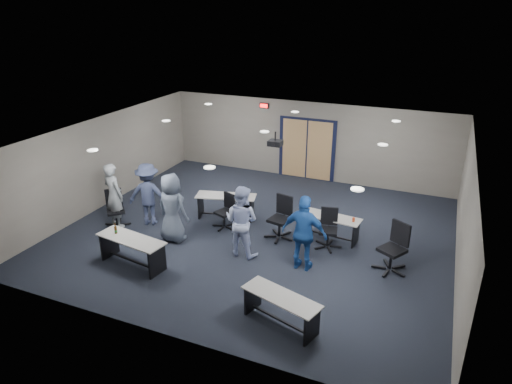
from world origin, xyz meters
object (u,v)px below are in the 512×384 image
at_px(table_back_right, 330,223).
at_px(person_plaid, 172,208).
at_px(person_gray, 114,195).
at_px(chair_back_c, 280,218).
at_px(chair_back_d, 328,229).
at_px(table_front_right, 281,305).
at_px(table_back_left, 226,202).
at_px(person_back, 149,194).
at_px(person_navy, 304,233).
at_px(chair_back_b, 224,211).
at_px(table_front_left, 132,246).
at_px(chair_loose_right, 392,248).
at_px(person_lightblue, 241,221).
at_px(chair_loose_left, 115,209).

relative_size(table_back_right, person_plaid, 0.89).
bearing_deg(person_gray, chair_back_c, -149.28).
xyz_separation_m(chair_back_d, person_plaid, (-3.80, -1.16, 0.40)).
height_order(table_front_right, chair_back_c, chair_back_c).
relative_size(table_back_left, person_gray, 0.97).
bearing_deg(person_plaid, person_back, -18.37).
distance_m(person_gray, person_back, 0.92).
bearing_deg(person_navy, chair_back_b, -21.03).
distance_m(table_back_left, person_navy, 3.39).
distance_m(chair_back_b, chair_back_c, 1.61).
bearing_deg(table_front_left, chair_loose_right, 29.05).
bearing_deg(person_gray, table_front_right, 175.65).
distance_m(chair_back_b, chair_loose_right, 4.55).
distance_m(chair_back_b, person_gray, 3.03).
height_order(table_back_left, person_lightblue, person_lightblue).
height_order(table_back_right, person_gray, person_gray).
bearing_deg(person_navy, chair_loose_right, -156.95).
bearing_deg(person_back, chair_loose_left, 19.53).
height_order(chair_loose_right, person_back, person_back).
distance_m(chair_back_d, chair_loose_right, 1.69).
distance_m(chair_loose_left, person_lightblue, 3.81).
bearing_deg(table_front_left, table_back_right, 46.54).
xyz_separation_m(chair_loose_right, person_lightblue, (-3.49, -0.63, 0.31)).
relative_size(table_back_right, chair_back_d, 1.59).
relative_size(chair_back_c, chair_loose_right, 0.98).
xyz_separation_m(table_front_left, table_back_left, (0.89, 3.18, -0.02)).
distance_m(table_front_right, chair_loose_left, 6.00).
relative_size(person_lightblue, person_navy, 0.98).
distance_m(chair_loose_right, person_back, 6.56).
distance_m(chair_back_b, chair_loose_left, 2.98).
bearing_deg(person_back, chair_back_c, 171.45).
bearing_deg(chair_loose_left, table_back_left, -9.39).
xyz_separation_m(table_back_left, person_plaid, (-0.67, -1.74, 0.45)).
height_order(table_front_left, table_back_right, table_front_left).
bearing_deg(person_navy, chair_back_c, -46.07).
bearing_deg(chair_back_b, chair_loose_left, -135.91).
height_order(chair_loose_left, chair_loose_right, chair_loose_right).
bearing_deg(person_gray, table_front_left, 154.79).
height_order(chair_back_b, chair_back_d, chair_back_d).
bearing_deg(table_back_right, table_front_left, -135.63).
bearing_deg(chair_back_d, person_plaid, -174.62).
height_order(table_back_right, chair_loose_right, chair_loose_right).
relative_size(chair_back_b, person_plaid, 0.53).
distance_m(table_front_left, chair_back_c, 3.77).
bearing_deg(table_front_left, chair_back_b, 75.25).
distance_m(person_gray, person_navy, 5.44).
height_order(table_back_right, chair_back_c, chair_back_c).
height_order(person_lightblue, person_back, person_lightblue).
bearing_deg(person_lightblue, chair_back_b, -41.18).
relative_size(chair_back_c, person_lightblue, 0.64).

